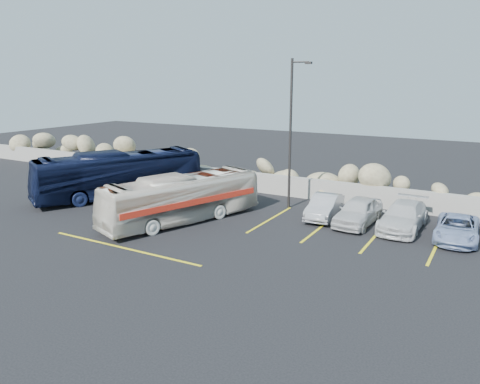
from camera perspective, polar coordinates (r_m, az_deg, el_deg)
The scene contains 11 objects.
ground at distance 19.76m, azimuth -12.31°, elevation -7.36°, with size 90.00×90.00×0.00m, color black.
seawall at distance 29.19m, azimuth 3.46°, elevation 1.03°, with size 60.00×0.40×1.20m, color gray.
riprap_pile at distance 30.11m, azimuth 4.50°, elevation 2.76°, with size 54.00×2.80×2.60m, color #968662, non-canonical shape.
parking_lines at distance 21.85m, azimuth 6.89°, elevation -5.05°, with size 18.16×9.36×0.01m.
lamppost at distance 25.28m, azimuth 6.29°, elevation 7.50°, with size 1.14×0.18×8.00m.
vintage_bus at distance 23.38m, azimuth -7.09°, elevation -0.78°, with size 2.00×8.53×2.38m, color silver.
tour_coach at distance 28.93m, azimuth -14.56°, elevation 2.09°, with size 2.33×9.95×2.77m, color black.
car_a at distance 23.59m, azimuth 14.21°, elevation -2.29°, with size 1.57×3.90×1.33m, color silver.
car_b at distance 24.37m, azimuth 10.28°, elevation -1.75°, with size 1.26×3.61×1.19m, color #B1B1B6.
car_c at distance 23.48m, azimuth 19.29°, elevation -2.81°, with size 1.77×4.36×1.26m, color silver.
car_d at distance 22.84m, azimuth 24.94°, elevation -4.05°, with size 1.77×3.84×1.07m, color #8DA0C8.
Camera 1 is at (12.55, -13.57, 7.00)m, focal length 35.00 mm.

